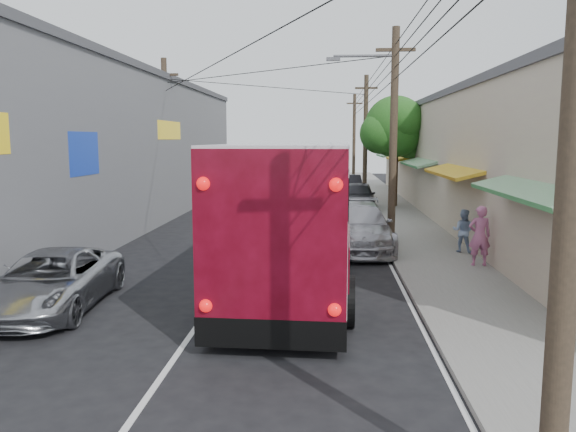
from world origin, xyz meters
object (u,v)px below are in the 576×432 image
Objects in this scene: pedestrian_near at (480,236)px; pedestrian_far at (463,231)px; jeepney at (52,281)px; parked_car_mid at (358,196)px; parked_car_far at (348,187)px; coach_bus at (301,207)px; parked_suv at (358,227)px.

pedestrian_far is (0.00, 2.12, -0.19)m from pedestrian_near.
jeepney is 21.23m from parked_car_mid.
parked_car_mid is 0.98× the size of parked_car_far.
parked_car_mid is at bearing -90.23° from parked_car_far.
jeepney is 2.63× the size of pedestrian_near.
coach_bus is 4.51m from parked_suv.
parked_suv is 1.19× the size of parked_car_far.
pedestrian_near is (11.36, 4.98, 0.37)m from jeepney.
parked_car_mid is at bearing -78.82° from pedestrian_near.
parked_suv is at bearing 11.26° from pedestrian_far.
pedestrian_near reaches higher than parked_car_far.
pedestrian_far reaches higher than jeepney.
pedestrian_near reaches higher than parked_suv.
pedestrian_far reaches higher than parked_car_far.
parked_suv is 3.87× the size of pedestrian_far.
coach_bus is 6.43m from pedestrian_far.
parked_car_far is at bearing 68.93° from jeepney.
parked_suv is 18.03m from parked_car_far.
coach_bus is at bearing 53.36° from pedestrian_far.
jeepney is at bearing 57.02° from pedestrian_far.
pedestrian_far is at bearing -90.48° from pedestrian_near.
pedestrian_near is at bearing 19.77° from jeepney.
coach_bus is at bearing -117.64° from parked_suv.
parked_car_far is (-0.32, 6.50, -0.01)m from parked_car_mid.
coach_bus is 15.67m from parked_car_mid.
jeepney is at bearing -109.65° from parked_car_mid.
jeepney is at bearing -135.12° from parked_suv.
parked_car_mid is at bearing 85.96° from parked_suv.
parked_car_mid is 6.51m from parked_car_far.
coach_bus is 9.11× the size of pedestrian_far.
parked_car_mid is at bearing 62.92° from jeepney.
parked_car_far is (2.24, 21.92, -1.23)m from coach_bus.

